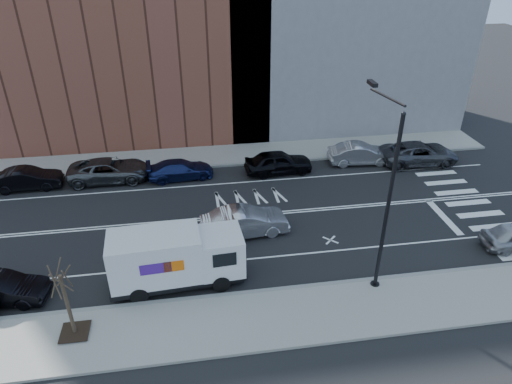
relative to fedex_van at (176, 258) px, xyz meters
name	(u,v)px	position (x,y,z in m)	size (l,w,h in m)	color
ground	(220,218)	(2.58, 5.60, -1.56)	(120.00, 120.00, 0.00)	black
sidewalk_near	(237,322)	(2.58, -3.20, -1.48)	(44.00, 3.60, 0.15)	gray
sidewalk_far	(210,156)	(2.58, 14.40, -1.48)	(44.00, 3.60, 0.15)	gray
curb_near	(233,295)	(2.58, -1.40, -1.47)	(44.00, 0.25, 0.17)	gray
curb_far	(212,166)	(2.58, 12.60, -1.47)	(44.00, 0.25, 0.17)	gray
crosswalk	(462,197)	(18.58, 5.60, -1.55)	(3.00, 14.00, 0.01)	white
road_markings	(220,218)	(2.58, 5.60, -1.55)	(40.00, 8.60, 0.01)	white
streetlight	(385,192)	(9.58, -1.31, 3.52)	(0.44, 4.02, 9.34)	black
street_tree	(69,311)	(-4.42, -2.80, -0.10)	(1.20, 1.20, 3.75)	black
fedex_van	(176,258)	(0.00, 0.00, 0.00)	(6.61, 2.62, 2.97)	black
far_parked_b	(27,179)	(-9.95, 11.30, -0.82)	(1.55, 4.45, 1.47)	black
far_parked_c	(109,170)	(-4.61, 11.69, -0.78)	(2.57, 5.57, 1.55)	#484B50
far_parked_d	(180,169)	(0.27, 11.24, -0.89)	(1.88, 4.62, 1.34)	navy
far_parked_e	(278,162)	(7.28, 11.01, -0.73)	(1.95, 4.85, 1.65)	black
far_parked_f	(360,154)	(13.65, 11.57, -0.78)	(1.65, 4.73, 1.56)	#9D9DA1
far_parked_g	(419,153)	(18.02, 10.90, -0.75)	(2.68, 5.82, 1.62)	#424449
driving_sedan	(245,222)	(3.85, 3.68, -0.74)	(1.73, 4.97, 1.64)	#B1B0B5
near_parked_rear_a	(0,289)	(-8.18, -0.03, -0.85)	(1.49, 4.28, 1.41)	black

